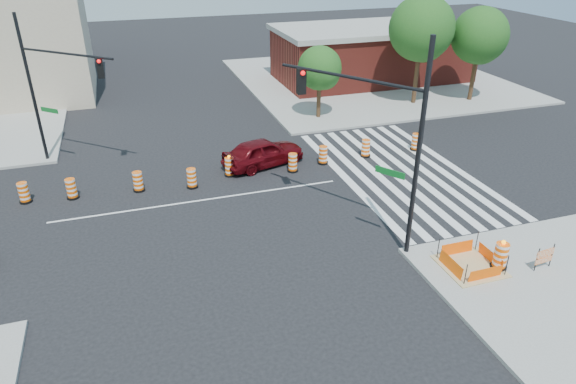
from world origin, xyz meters
The scene contains 23 objects.
ground centered at (0.00, 0.00, 0.00)m, with size 120.00×120.00×0.00m, color black.
sidewalk_ne centered at (18.00, 18.00, 0.07)m, with size 22.00×22.00×0.15m, color gray.
crosswalk_east centered at (10.95, 0.00, 0.01)m, with size 6.75×13.50×0.01m.
lane_centerline centered at (0.00, 0.00, 0.01)m, with size 14.00×0.12×0.01m, color silver.
excavation_pit centered at (9.00, -9.00, 0.22)m, with size 2.20×2.20×0.90m.
brick_storefront centered at (18.00, 18.00, 2.32)m, with size 16.50×8.50×4.60m.
red_coupe centered at (4.06, 3.13, 0.79)m, with size 1.87×4.65×1.58m, color #4F060B.
signal_pole_se centered at (6.23, -5.76, 5.24)m, with size 3.69×5.49×8.57m.
signal_pole_nw centered at (-6.30, 6.45, 4.90)m, with size 4.56×4.17×7.99m.
pit_drum centered at (9.99, -9.41, 0.67)m, with size 0.64×0.64×1.26m.
barricade centered at (11.57, -9.96, 0.71)m, with size 0.87×0.13×1.02m.
tree_north_c centered at (9.93, 9.69, 3.38)m, with size 3.01×2.96×5.04m.
tree_north_d centered at (17.99, 10.56, 5.31)m, with size 4.65×4.65×7.91m.
tree_north_e centered at (22.53, 9.92, 4.71)m, with size 4.13×4.13×7.01m.
median_drum_1 centered at (-8.12, 2.48, 0.48)m, with size 0.60×0.60×1.02m.
median_drum_2 centered at (-5.95, 2.22, 0.48)m, with size 0.60×0.60×1.02m.
median_drum_3 centered at (-2.80, 2.04, 0.48)m, with size 0.60×0.60×1.02m.
median_drum_4 centered at (-0.16, 1.59, 0.48)m, with size 0.60×0.60×1.02m.
median_drum_5 centered at (1.98, 2.39, 0.49)m, with size 0.60×0.60×1.18m.
median_drum_6 centered at (5.38, 1.85, 0.48)m, with size 0.60×0.60×1.02m.
median_drum_7 centered at (7.34, 2.33, 0.48)m, with size 0.60×0.60×1.02m.
median_drum_8 centered at (10.08, 2.50, 0.48)m, with size 0.60×0.60×1.02m.
median_drum_9 centered at (13.35, 2.46, 0.48)m, with size 0.60×0.60×1.02m.
Camera 1 is at (-2.81, -22.42, 11.81)m, focal length 32.00 mm.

